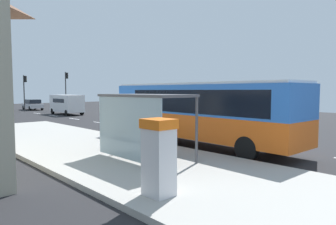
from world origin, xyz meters
The scene contains 19 objects.
ground_plane centered at (0.00, 14.00, -0.02)m, with size 56.00×92.00×0.04m, color #262628.
sidewalk_platform centered at (-6.40, 2.00, 0.09)m, with size 6.20×30.00×0.18m, color #ADAAA3.
lane_stripe_seg_1 centered at (0.25, -1.00, 0.01)m, with size 0.16×2.20×0.01m, color silver.
lane_stripe_seg_2 centered at (0.25, 4.00, 0.01)m, with size 0.16×2.20×0.01m, color silver.
lane_stripe_seg_3 centered at (0.25, 9.00, 0.01)m, with size 0.16×2.20×0.01m, color silver.
lane_stripe_seg_4 centered at (0.25, 14.00, 0.01)m, with size 0.16×2.20×0.01m, color silver.
lane_stripe_seg_5 centered at (0.25, 19.00, 0.01)m, with size 0.16×2.20×0.01m, color silver.
lane_stripe_seg_6 centered at (0.25, 24.00, 0.01)m, with size 0.16×2.20×0.01m, color silver.
lane_stripe_seg_7 centered at (0.25, 29.00, 0.01)m, with size 0.16×2.20×0.01m, color silver.
bus centered at (-1.71, 0.99, 1.84)m, with size 2.82×11.07×3.21m.
white_van centered at (2.20, 24.81, 1.34)m, with size 2.09×5.23×2.30m.
sedan_near centered at (2.30, 36.28, 0.79)m, with size 1.98×4.46×1.52m.
ticket_machine centered at (-8.48, -3.66, 1.17)m, with size 0.66×0.76×1.94m.
recycling_bin_green centered at (-4.20, 2.40, 0.66)m, with size 0.52×0.52×0.95m, color green.
recycling_bin_yellow centered at (-4.20, 3.10, 0.66)m, with size 0.52×0.52×0.95m, color yellow.
recycling_bin_blue centered at (-4.20, 3.80, 0.66)m, with size 0.52×0.52×0.95m, color blue.
traffic_light_near_side centered at (5.49, 31.98, 3.58)m, with size 0.49×0.28×5.42m.
traffic_light_median centered at (0.40, 33.58, 3.24)m, with size 0.49×0.28×4.86m.
bus_shelter centered at (-6.41, -0.17, 2.10)m, with size 1.80×4.00×2.50m.
Camera 1 is at (-13.43, -9.27, 2.82)m, focal length 32.38 mm.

